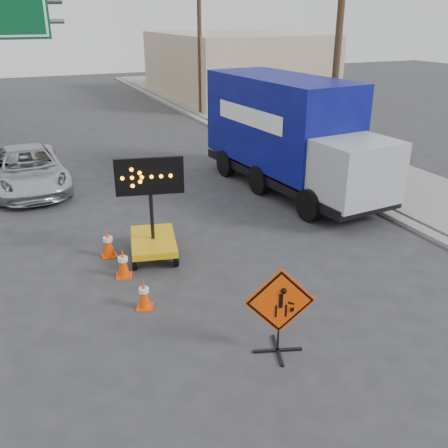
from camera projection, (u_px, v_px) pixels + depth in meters
ground at (270, 387)px, 8.53m from camera, size 100.00×100.00×0.00m
curb_right at (253, 146)px, 23.82m from camera, size 0.40×60.00×0.12m
sidewalk_right at (295, 141)px, 24.67m from camera, size 4.00×60.00×0.15m
building_right_far at (233, 65)px, 37.76m from camera, size 10.00×14.00×4.60m
utility_pole_near at (338, 50)px, 18.10m from camera, size 1.80×0.26×9.00m
utility_pole_far at (200, 36)px, 29.92m from camera, size 1.80×0.26×9.00m
construction_sign at (280, 309)px, 9.07m from camera, size 1.27×0.91×1.76m
arrow_board at (153, 235)px, 12.92m from camera, size 1.67×2.08×2.68m
pickup_truck at (28, 169)px, 17.93m from camera, size 2.69×5.42×1.48m
box_truck at (289, 141)px, 17.52m from camera, size 3.19×8.42×3.91m
cone_a at (144, 294)px, 10.71m from camera, size 0.45×0.45×0.69m
cone_b at (123, 263)px, 11.98m from camera, size 0.46×0.46×0.74m
cone_c at (108, 243)px, 13.00m from camera, size 0.40×0.40×0.77m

